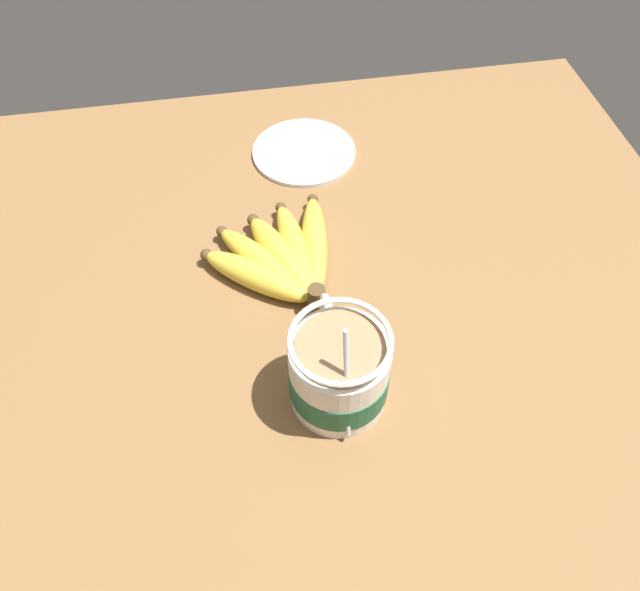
# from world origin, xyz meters

# --- Properties ---
(table) EXTENTS (0.94, 0.94, 0.04)m
(table) POSITION_xyz_m (0.00, 0.00, 0.02)
(table) COLOR brown
(table) RESTS_ON ground
(coffee_mug) EXTENTS (0.14, 0.10, 0.14)m
(coffee_mug) POSITION_xyz_m (-0.09, 0.03, 0.08)
(coffee_mug) COLOR white
(coffee_mug) RESTS_ON table
(banana_bunch) EXTENTS (0.19, 0.17, 0.04)m
(banana_bunch) POSITION_xyz_m (0.10, 0.06, 0.05)
(banana_bunch) COLOR #4C381E
(banana_bunch) RESTS_ON table
(small_plate) EXTENTS (0.15, 0.15, 0.01)m
(small_plate) POSITION_xyz_m (0.30, -0.00, 0.04)
(small_plate) COLOR white
(small_plate) RESTS_ON table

